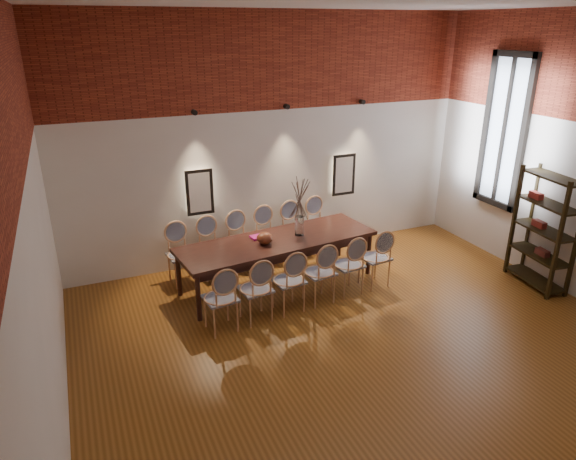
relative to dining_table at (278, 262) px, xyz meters
name	(u,v)px	position (x,y,z in m)	size (l,w,h in m)	color
floor	(383,362)	(0.40, -2.36, -0.39)	(7.00, 7.00, 0.02)	brown
wall_back	(272,140)	(0.40, 1.19, 1.62)	(7.00, 0.10, 4.00)	silver
wall_left	(25,261)	(-3.15, -2.36, 1.62)	(0.10, 7.00, 4.00)	silver
brick_band_back	(273,61)	(0.40, 1.12, 2.88)	(7.00, 0.02, 1.50)	maroon
brick_band_left	(2,101)	(-3.08, -2.36, 2.88)	(0.02, 7.00, 1.50)	maroon
niche_left	(199,192)	(-0.90, 1.09, 0.93)	(0.36, 0.06, 0.66)	#FFEAC6
niche_right	(343,174)	(1.70, 1.09, 0.93)	(0.36, 0.06, 0.66)	#FFEAC6
spot_fixture_left	(194,112)	(-0.90, 1.06, 2.17)	(0.08, 0.08, 0.10)	black
spot_fixture_mid	(287,107)	(0.60, 1.06, 2.17)	(0.08, 0.08, 0.10)	black
spot_fixture_right	(362,102)	(2.00, 1.06, 2.17)	(0.08, 0.08, 0.10)	black
window_glass	(505,132)	(3.86, -0.36, 1.77)	(0.02, 0.78, 2.38)	silver
window_frame	(504,132)	(3.84, -0.36, 1.77)	(0.08, 0.90, 2.50)	black
window_mullion	(504,132)	(3.84, -0.36, 1.77)	(0.06, 0.06, 2.40)	black
dining_table	(278,262)	(0.00, 0.00, 0.00)	(3.05, 0.98, 0.75)	#321611
chair_near_a	(220,298)	(-1.17, -0.91, 0.09)	(0.44, 0.44, 0.94)	tan
chair_near_b	(255,289)	(-0.67, -0.85, 0.09)	(0.44, 0.44, 0.94)	tan
chair_near_c	(288,280)	(-0.17, -0.79, 0.09)	(0.44, 0.44, 0.94)	tan
chair_near_d	(319,272)	(0.34, -0.74, 0.09)	(0.44, 0.44, 0.94)	tan
chair_near_e	(348,264)	(0.84, -0.68, 0.09)	(0.44, 0.44, 0.94)	tan
chair_near_f	(375,257)	(1.35, -0.62, 0.09)	(0.44, 0.44, 0.94)	tan
chair_far_a	(181,255)	(-1.35, 0.62, 0.09)	(0.44, 0.44, 0.94)	tan
chair_far_b	(212,249)	(-0.84, 0.68, 0.09)	(0.44, 0.44, 0.94)	tan
chair_far_c	(241,242)	(-0.34, 0.74, 0.09)	(0.44, 0.44, 0.94)	tan
chair_far_d	(269,236)	(0.17, 0.79, 0.09)	(0.44, 0.44, 0.94)	tan
chair_far_e	(295,231)	(0.67, 0.85, 0.09)	(0.44, 0.44, 0.94)	tan
chair_far_f	(320,226)	(1.17, 0.91, 0.09)	(0.44, 0.44, 0.94)	tan
vase	(299,226)	(0.38, 0.04, 0.53)	(0.14, 0.14, 0.30)	silver
dried_branches	(300,198)	(0.38, 0.04, 0.98)	(0.50, 0.50, 0.70)	#48352C
bowl	(265,238)	(-0.23, -0.08, 0.46)	(0.24, 0.24, 0.18)	#5F2815
book	(259,237)	(-0.23, 0.18, 0.39)	(0.26, 0.18, 0.03)	#971262
shelving_rack	(544,230)	(3.68, -1.57, 0.53)	(0.38, 1.00, 1.80)	black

